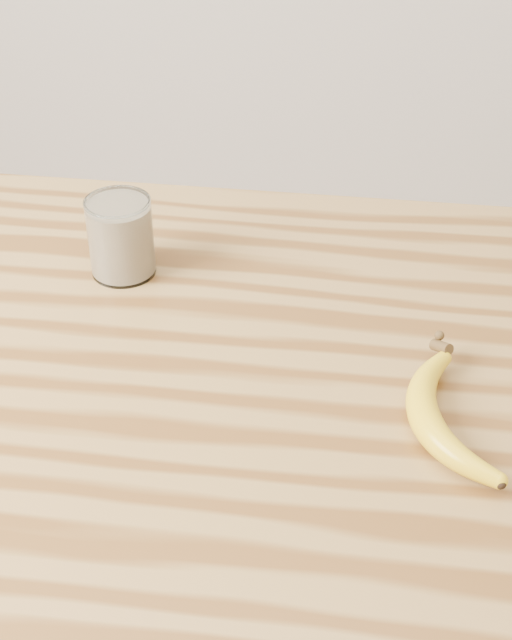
# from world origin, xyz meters

# --- Properties ---
(table) EXTENTS (1.20, 0.80, 0.90)m
(table) POSITION_xyz_m (0.00, 0.00, 0.77)
(table) COLOR olive
(table) RESTS_ON ground
(smoothie_glass) EXTENTS (0.08, 0.08, 0.10)m
(smoothie_glass) POSITION_xyz_m (-0.01, 0.17, 0.95)
(smoothie_glass) COLOR white
(smoothie_glass) RESTS_ON table
(banana) EXTENTS (0.16, 0.28, 0.03)m
(banana) POSITION_xyz_m (0.36, -0.07, 0.92)
(banana) COLOR gold
(banana) RESTS_ON table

